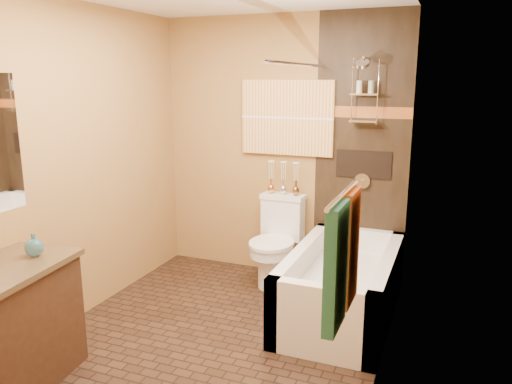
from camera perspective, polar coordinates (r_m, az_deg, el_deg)
The scene contains 21 objects.
floor at distance 3.91m, azimuth -4.87°, elevation -16.51°, with size 3.00×3.00×0.00m, color black.
wall_left at distance 4.15m, azimuth -20.19°, elevation 2.87°, with size 0.02×3.00×2.50m, color #99693B.
wall_right at distance 3.12m, azimuth 14.75°, elevation 0.15°, with size 0.02×3.00×2.50m, color #99693B.
wall_back at distance 4.84m, azimuth 2.88°, elevation 4.96°, with size 2.40×0.02×2.50m, color #99693B.
wall_front at distance 2.28m, azimuth -22.70°, elevation -5.08°, with size 2.40×0.02×2.50m, color #99693B.
alcove_tile_back at distance 4.63m, azimuth 11.95°, elevation 4.35°, with size 0.85×0.01×2.50m, color black.
alcove_tile_right at distance 3.85m, azimuth 16.04°, elevation 2.44°, with size 0.01×1.50×2.50m, color black.
mosaic_band_back at distance 4.58m, azimuth 12.14°, elevation 8.91°, with size 0.85×0.01×0.10m, color brown.
mosaic_band_right at distance 3.81m, azimuth 16.23°, elevation 7.93°, with size 0.01×1.50×0.10m, color brown.
alcove_niche at distance 4.64m, azimuth 12.18°, elevation 3.09°, with size 0.50×0.01×0.25m, color black.
shower_fixtures at distance 4.48m, azimuth 12.26°, elevation 9.40°, with size 0.24×0.33×1.16m.
curtain_rod at distance 3.95m, azimuth 4.99°, elevation 14.35°, with size 0.03×0.03×1.55m, color silver.
towel_bar at distance 2.07m, azimuth 9.90°, elevation -0.28°, with size 0.02×0.02×0.55m, color silver.
towel_teal at distance 2.03m, azimuth 9.10°, elevation -8.53°, with size 0.05×0.22×0.52m, color #216E66.
towel_rust at distance 2.27m, azimuth 10.59°, elevation -6.25°, with size 0.05×0.22×0.52m, color #8F3B1A.
sunset_painting at distance 4.76m, azimuth 3.57°, elevation 8.46°, with size 0.90×0.04×0.70m, color orange.
bathtub at distance 4.21m, azimuth 9.81°, elevation -11.05°, with size 0.80×1.50×0.55m.
toilet at distance 4.73m, azimuth 2.34°, elevation -5.58°, with size 0.42×0.62×0.83m.
vanity at distance 3.55m, azimuth -26.73°, elevation -13.81°, with size 0.65×0.96×0.80m.
teal_bottle at distance 3.49m, azimuth -24.05°, elevation -5.55°, with size 0.12×0.12×0.19m, color #286578, non-canonical shape.
bud_vases at distance 4.75m, azimuth 3.16°, elevation 1.71°, with size 0.32×0.07×0.31m.
Camera 1 is at (1.56, -3.03, 1.92)m, focal length 35.00 mm.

